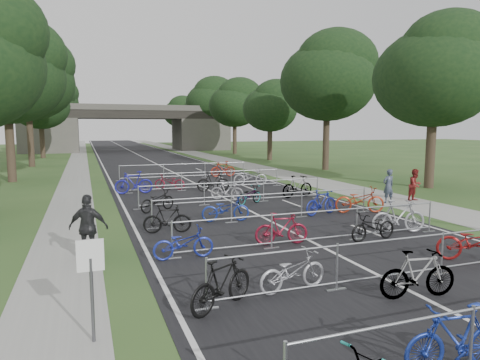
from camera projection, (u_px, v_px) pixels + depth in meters
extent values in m
cube|color=black|center=(142.00, 157.00, 53.55)|extent=(11.00, 140.00, 0.01)
cube|color=gray|center=(204.00, 155.00, 56.27)|extent=(3.00, 140.00, 0.01)
cube|color=gray|center=(78.00, 158.00, 51.00)|extent=(2.00, 140.00, 0.01)
cube|color=silver|center=(142.00, 157.00, 53.55)|extent=(0.12, 140.00, 0.00)
cube|color=#4E4C46|center=(50.00, 135.00, 63.31)|extent=(8.00, 8.00, 5.00)
cube|color=#4E4C46|center=(200.00, 134.00, 71.14)|extent=(8.00, 8.00, 5.00)
cube|color=black|center=(129.00, 115.00, 66.84)|extent=(30.00, 8.00, 1.20)
cube|color=#4E4C46|center=(131.00, 107.00, 63.18)|extent=(30.00, 0.40, 0.90)
cube|color=#4E4C46|center=(126.00, 109.00, 70.26)|extent=(30.00, 0.40, 0.90)
cylinder|color=#4C4C51|center=(92.00, 301.00, 7.33)|extent=(0.06, 0.06, 1.50)
cube|color=white|center=(90.00, 255.00, 7.23)|extent=(0.45, 0.04, 0.55)
cylinder|color=#33261C|center=(430.00, 151.00, 26.00)|extent=(0.56, 0.56, 4.48)
ellipsoid|color=black|center=(434.00, 78.00, 25.46)|extent=(7.17, 7.17, 5.88)
sphere|color=black|center=(450.00, 52.00, 25.02)|extent=(5.73, 5.73, 5.73)
sphere|color=black|center=(421.00, 93.00, 25.87)|extent=(4.66, 4.66, 4.66)
cylinder|color=#33261C|center=(10.00, 147.00, 28.84)|extent=(0.56, 0.56, 4.72)
ellipsoid|color=black|center=(6.00, 77.00, 28.27)|extent=(7.56, 7.56, 6.20)
sphere|color=black|center=(13.00, 53.00, 27.82)|extent=(6.05, 6.05, 6.05)
sphere|color=black|center=(0.00, 92.00, 28.68)|extent=(4.91, 4.91, 4.91)
cylinder|color=#33261C|center=(326.00, 140.00, 37.15)|extent=(0.56, 0.56, 5.11)
ellipsoid|color=black|center=(327.00, 82.00, 36.53)|extent=(8.18, 8.18, 6.70)
sphere|color=black|center=(337.00, 62.00, 36.07)|extent=(6.54, 6.54, 6.54)
sphere|color=black|center=(319.00, 94.00, 36.95)|extent=(5.31, 5.31, 5.31)
cylinder|color=#33261C|center=(30.00, 139.00, 39.99)|extent=(0.56, 0.56, 5.25)
ellipsoid|color=black|center=(27.00, 83.00, 39.36)|extent=(8.40, 8.40, 6.89)
sphere|color=black|center=(33.00, 64.00, 38.89)|extent=(6.72, 6.72, 6.72)
sphere|color=black|center=(23.00, 95.00, 39.78)|extent=(5.46, 5.46, 5.46)
cylinder|color=#33261C|center=(270.00, 143.00, 48.41)|extent=(0.56, 0.56, 3.85)
ellipsoid|color=black|center=(270.00, 109.00, 47.95)|extent=(6.16, 6.16, 5.05)
sphere|color=black|center=(277.00, 98.00, 47.54)|extent=(4.93, 4.93, 4.93)
sphere|color=black|center=(264.00, 116.00, 48.34)|extent=(4.00, 4.00, 4.00)
cylinder|color=#33261C|center=(42.00, 141.00, 51.24)|extent=(0.56, 0.56, 4.20)
ellipsoid|color=black|center=(40.00, 106.00, 50.74)|extent=(6.72, 6.72, 5.51)
sphere|color=black|center=(45.00, 94.00, 50.31)|extent=(5.38, 5.38, 5.38)
sphere|color=black|center=(36.00, 113.00, 51.14)|extent=(4.37, 4.37, 4.37)
cylinder|color=#33261C|center=(235.00, 138.00, 59.56)|extent=(0.56, 0.56, 4.48)
ellipsoid|color=black|center=(235.00, 106.00, 59.02)|extent=(7.17, 7.17, 5.88)
sphere|color=black|center=(240.00, 95.00, 58.58)|extent=(5.73, 5.73, 5.73)
sphere|color=black|center=(230.00, 112.00, 59.43)|extent=(4.66, 4.66, 4.66)
cylinder|color=#33261C|center=(49.00, 136.00, 62.40)|extent=(0.56, 0.56, 4.72)
ellipsoid|color=black|center=(48.00, 104.00, 61.83)|extent=(7.56, 7.56, 6.20)
sphere|color=black|center=(51.00, 93.00, 61.38)|extent=(6.05, 6.05, 6.05)
sphere|color=black|center=(45.00, 111.00, 62.24)|extent=(4.91, 4.91, 4.91)
cylinder|color=#33261C|center=(211.00, 134.00, 70.71)|extent=(0.56, 0.56, 5.11)
ellipsoid|color=black|center=(210.00, 103.00, 70.09)|extent=(8.18, 8.18, 6.70)
sphere|color=black|center=(215.00, 93.00, 69.63)|extent=(6.54, 6.54, 6.54)
sphere|color=black|center=(207.00, 110.00, 70.52)|extent=(5.31, 5.31, 5.31)
cylinder|color=#33261C|center=(54.00, 133.00, 73.55)|extent=(0.56, 0.56, 5.25)
ellipsoid|color=black|center=(53.00, 103.00, 72.92)|extent=(8.40, 8.40, 6.89)
sphere|color=black|center=(56.00, 93.00, 72.45)|extent=(6.72, 6.72, 6.72)
sphere|color=black|center=(50.00, 109.00, 73.34)|extent=(5.46, 5.46, 5.46)
cylinder|color=#33261C|center=(193.00, 136.00, 81.97)|extent=(0.56, 0.56, 3.85)
ellipsoid|color=black|center=(193.00, 117.00, 81.51)|extent=(6.16, 6.16, 5.05)
sphere|color=black|center=(197.00, 110.00, 81.10)|extent=(4.93, 4.93, 4.93)
sphere|color=black|center=(190.00, 121.00, 81.90)|extent=(4.00, 4.00, 4.00)
cylinder|color=#33261C|center=(58.00, 135.00, 84.80)|extent=(0.56, 0.56, 4.20)
ellipsoid|color=black|center=(57.00, 114.00, 84.30)|extent=(6.72, 6.72, 5.51)
sphere|color=black|center=(60.00, 107.00, 83.87)|extent=(5.38, 5.38, 5.38)
sphere|color=black|center=(55.00, 119.00, 84.70)|extent=(4.37, 4.37, 4.37)
cylinder|color=#33261C|center=(180.00, 134.00, 93.12)|extent=(0.56, 0.56, 4.48)
ellipsoid|color=black|center=(180.00, 114.00, 92.58)|extent=(7.17, 7.17, 5.88)
sphere|color=black|center=(183.00, 107.00, 92.14)|extent=(5.73, 5.73, 5.73)
sphere|color=black|center=(177.00, 118.00, 92.99)|extent=(4.66, 4.66, 4.66)
cylinder|color=#A1A4A9|center=(471.00, 341.00, 6.35)|extent=(0.05, 0.05, 1.10)
cylinder|color=#A1A4A9|center=(393.00, 240.00, 10.16)|extent=(9.20, 0.04, 0.04)
cylinder|color=#A1A4A9|center=(391.00, 275.00, 10.27)|extent=(9.20, 0.04, 0.04)
cylinder|color=#A1A4A9|center=(207.00, 284.00, 8.66)|extent=(0.05, 0.05, 1.10)
cube|color=#A1A4A9|center=(207.00, 309.00, 8.73)|extent=(0.50, 0.08, 0.03)
cylinder|color=#A1A4A9|center=(337.00, 267.00, 9.70)|extent=(0.05, 0.05, 1.10)
cube|color=#A1A4A9|center=(336.00, 290.00, 9.77)|extent=(0.50, 0.08, 0.03)
cylinder|color=#A1A4A9|center=(442.00, 253.00, 10.75)|extent=(0.05, 0.05, 1.10)
cube|color=#A1A4A9|center=(441.00, 274.00, 10.81)|extent=(0.50, 0.08, 0.03)
cylinder|color=#A1A4A9|center=(316.00, 212.00, 13.52)|extent=(9.20, 0.04, 0.04)
cylinder|color=#A1A4A9|center=(315.00, 238.00, 13.63)|extent=(9.20, 0.04, 0.04)
cylinder|color=#A1A4A9|center=(172.00, 240.00, 12.02)|extent=(0.05, 0.05, 1.10)
cube|color=#A1A4A9|center=(173.00, 258.00, 12.08)|extent=(0.50, 0.08, 0.03)
cylinder|color=#A1A4A9|center=(272.00, 231.00, 13.06)|extent=(0.05, 0.05, 1.10)
cube|color=#A1A4A9|center=(272.00, 248.00, 13.13)|extent=(0.50, 0.08, 0.03)
cylinder|color=#A1A4A9|center=(356.00, 223.00, 14.10)|extent=(0.05, 0.05, 1.10)
cube|color=#A1A4A9|center=(356.00, 239.00, 14.17)|extent=(0.50, 0.08, 0.03)
cylinder|color=#A1A4A9|center=(430.00, 217.00, 15.15)|extent=(0.05, 0.05, 1.10)
cube|color=#A1A4A9|center=(429.00, 231.00, 15.21)|extent=(0.50, 0.08, 0.03)
cylinder|color=#A1A4A9|center=(268.00, 194.00, 17.06)|extent=(9.20, 0.04, 0.04)
cylinder|color=#A1A4A9|center=(268.00, 215.00, 17.17)|extent=(9.20, 0.04, 0.04)
cylinder|color=#A1A4A9|center=(152.00, 214.00, 15.56)|extent=(0.05, 0.05, 1.10)
cube|color=#A1A4A9|center=(152.00, 229.00, 15.63)|extent=(0.50, 0.08, 0.03)
cylinder|color=#A1A4A9|center=(231.00, 209.00, 16.60)|extent=(0.05, 0.05, 1.10)
cube|color=#A1A4A9|center=(231.00, 222.00, 16.67)|extent=(0.50, 0.08, 0.03)
cylinder|color=#A1A4A9|center=(302.00, 204.00, 17.65)|extent=(0.05, 0.05, 1.10)
cube|color=#A1A4A9|center=(301.00, 217.00, 17.71)|extent=(0.50, 0.08, 0.03)
cylinder|color=#A1A4A9|center=(364.00, 200.00, 18.69)|extent=(0.05, 0.05, 1.10)
cube|color=#A1A4A9|center=(364.00, 212.00, 18.76)|extent=(0.50, 0.08, 0.03)
cylinder|color=#A1A4A9|center=(235.00, 182.00, 20.79)|extent=(9.20, 0.04, 0.04)
cylinder|color=#A1A4A9|center=(235.00, 200.00, 20.90)|extent=(9.20, 0.04, 0.04)
cylinder|color=#A1A4A9|center=(139.00, 197.00, 19.29)|extent=(0.05, 0.05, 1.10)
cube|color=#A1A4A9|center=(139.00, 209.00, 19.35)|extent=(0.50, 0.08, 0.03)
cylinder|color=#A1A4A9|center=(204.00, 194.00, 20.33)|extent=(0.05, 0.05, 1.10)
cube|color=#A1A4A9|center=(204.00, 205.00, 20.40)|extent=(0.50, 0.08, 0.03)
cylinder|color=#A1A4A9|center=(263.00, 191.00, 21.38)|extent=(0.05, 0.05, 1.10)
cube|color=#A1A4A9|center=(263.00, 201.00, 21.44)|extent=(0.50, 0.08, 0.03)
cylinder|color=#A1A4A9|center=(317.00, 188.00, 22.42)|extent=(0.05, 0.05, 1.10)
cube|color=#A1A4A9|center=(317.00, 198.00, 22.48)|extent=(0.50, 0.08, 0.03)
cylinder|color=#A1A4A9|center=(207.00, 172.00, 25.45)|extent=(9.20, 0.04, 0.04)
cylinder|color=#A1A4A9|center=(207.00, 186.00, 25.56)|extent=(9.20, 0.04, 0.04)
cylinder|color=#A1A4A9|center=(128.00, 184.00, 23.95)|extent=(0.05, 0.05, 1.10)
cube|color=#A1A4A9|center=(128.00, 193.00, 24.02)|extent=(0.50, 0.08, 0.03)
cylinder|color=#A1A4A9|center=(182.00, 181.00, 24.99)|extent=(0.05, 0.05, 1.10)
cube|color=#A1A4A9|center=(182.00, 190.00, 25.06)|extent=(0.50, 0.08, 0.03)
cylinder|color=#A1A4A9|center=(231.00, 179.00, 26.04)|extent=(0.05, 0.05, 1.10)
cube|color=#A1A4A9|center=(231.00, 188.00, 26.10)|extent=(0.50, 0.08, 0.03)
cylinder|color=#A1A4A9|center=(277.00, 177.00, 27.08)|extent=(0.05, 0.05, 1.10)
cube|color=#A1A4A9|center=(277.00, 186.00, 27.15)|extent=(0.50, 0.08, 0.03)
cylinder|color=#A1A4A9|center=(185.00, 164.00, 31.05)|extent=(9.20, 0.04, 0.04)
cylinder|color=#A1A4A9|center=(185.00, 176.00, 31.15)|extent=(9.20, 0.04, 0.04)
cylinder|color=#A1A4A9|center=(119.00, 173.00, 29.54)|extent=(0.05, 0.05, 1.10)
cube|color=#A1A4A9|center=(120.00, 181.00, 29.61)|extent=(0.50, 0.08, 0.03)
cylinder|color=#A1A4A9|center=(164.00, 171.00, 30.59)|extent=(0.05, 0.05, 1.10)
cube|color=#A1A4A9|center=(164.00, 179.00, 30.65)|extent=(0.50, 0.08, 0.03)
cylinder|color=#A1A4A9|center=(205.00, 170.00, 31.63)|extent=(0.05, 0.05, 1.10)
cube|color=#A1A4A9|center=(205.00, 177.00, 31.70)|extent=(0.50, 0.08, 0.03)
cylinder|color=#A1A4A9|center=(244.00, 169.00, 32.67)|extent=(0.05, 0.05, 1.10)
cube|color=#A1A4A9|center=(244.00, 176.00, 32.74)|extent=(0.50, 0.08, 0.03)
imported|color=navy|center=(457.00, 339.00, 6.45)|extent=(1.82, 0.73, 1.06)
imported|color=black|center=(222.00, 284.00, 8.69)|extent=(1.80, 1.35, 1.08)
imported|color=#AEAEB6|center=(293.00, 271.00, 9.68)|extent=(1.81, 0.84, 0.91)
imported|color=#A1A4A9|center=(418.00, 275.00, 9.25)|extent=(1.84, 0.78, 1.07)
imported|color=maroon|center=(475.00, 243.00, 11.80)|extent=(2.11, 1.64, 1.07)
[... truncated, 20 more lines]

